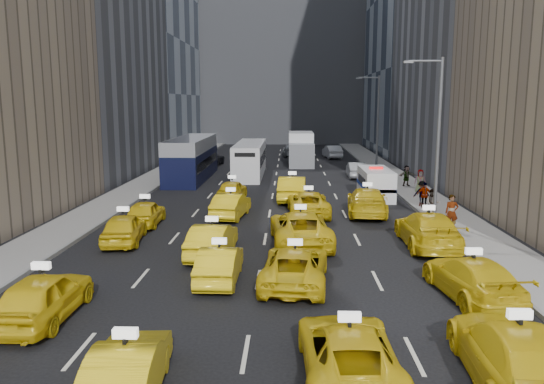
{
  "coord_description": "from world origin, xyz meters",
  "views": [
    {
      "loc": [
        1.13,
        -17.25,
        6.67
      ],
      "look_at": [
        0.27,
        10.01,
        2.0
      ],
      "focal_mm": 35.0,
      "sensor_mm": 36.0,
      "label": 1
    }
  ],
  "objects_px": {
    "double_decker": "(192,159)",
    "pedestrian_0": "(452,212)",
    "taxi_3": "(516,355)",
    "nypd_van": "(376,184)",
    "city_bus": "(250,159)",
    "box_truck": "(301,149)",
    "taxi_1": "(127,371)",
    "taxi_2": "(349,352)"
  },
  "relations": [
    {
      "from": "nypd_van",
      "to": "double_decker",
      "type": "distance_m",
      "value": 16.96
    },
    {
      "from": "double_decker",
      "to": "taxi_1",
      "type": "bearing_deg",
      "value": -77.74
    },
    {
      "from": "nypd_van",
      "to": "city_bus",
      "type": "distance_m",
      "value": 14.83
    },
    {
      "from": "double_decker",
      "to": "pedestrian_0",
      "type": "distance_m",
      "value": 25.16
    },
    {
      "from": "taxi_1",
      "to": "city_bus",
      "type": "distance_m",
      "value": 37.1
    },
    {
      "from": "nypd_van",
      "to": "city_bus",
      "type": "height_order",
      "value": "city_bus"
    },
    {
      "from": "double_decker",
      "to": "city_bus",
      "type": "bearing_deg",
      "value": 31.54
    },
    {
      "from": "nypd_van",
      "to": "pedestrian_0",
      "type": "height_order",
      "value": "nypd_van"
    },
    {
      "from": "double_decker",
      "to": "box_truck",
      "type": "xyz_separation_m",
      "value": [
        9.72,
        10.71,
        -0.07
      ]
    },
    {
      "from": "taxi_1",
      "to": "pedestrian_0",
      "type": "xyz_separation_m",
      "value": [
        11.97,
        15.83,
        0.39
      ]
    },
    {
      "from": "double_decker",
      "to": "pedestrian_0",
      "type": "height_order",
      "value": "double_decker"
    },
    {
      "from": "taxi_1",
      "to": "taxi_3",
      "type": "xyz_separation_m",
      "value": [
        8.98,
        0.81,
        0.11
      ]
    },
    {
      "from": "taxi_2",
      "to": "nypd_van",
      "type": "bearing_deg",
      "value": -102.33
    },
    {
      "from": "city_bus",
      "to": "taxi_2",
      "type": "bearing_deg",
      "value": -88.08
    },
    {
      "from": "taxi_1",
      "to": "taxi_2",
      "type": "xyz_separation_m",
      "value": [
        5.09,
        1.07,
        -0.0
      ]
    },
    {
      "from": "nypd_van",
      "to": "taxi_3",
      "type": "bearing_deg",
      "value": -94.99
    },
    {
      "from": "taxi_3",
      "to": "box_truck",
      "type": "distance_m",
      "value": 44.68
    },
    {
      "from": "nypd_van",
      "to": "double_decker",
      "type": "bearing_deg",
      "value": 145.42
    },
    {
      "from": "taxi_2",
      "to": "double_decker",
      "type": "height_order",
      "value": "double_decker"
    },
    {
      "from": "taxi_1",
      "to": "nypd_van",
      "type": "bearing_deg",
      "value": -114.96
    },
    {
      "from": "double_decker",
      "to": "box_truck",
      "type": "relative_size",
      "value": 1.64
    },
    {
      "from": "box_truck",
      "to": "taxi_3",
      "type": "bearing_deg",
      "value": -86.84
    },
    {
      "from": "double_decker",
      "to": "taxi_3",
      "type": "bearing_deg",
      "value": -63.44
    },
    {
      "from": "taxi_3",
      "to": "nypd_van",
      "type": "xyz_separation_m",
      "value": [
        0.72,
        24.98,
        0.19
      ]
    },
    {
      "from": "city_bus",
      "to": "box_truck",
      "type": "bearing_deg",
      "value": 53.54
    },
    {
      "from": "nypd_van",
      "to": "pedestrian_0",
      "type": "bearing_deg",
      "value": -80.5
    },
    {
      "from": "taxi_3",
      "to": "city_bus",
      "type": "relative_size",
      "value": 0.47
    },
    {
      "from": "taxi_3",
      "to": "double_decker",
      "type": "relative_size",
      "value": 0.45
    },
    {
      "from": "double_decker",
      "to": "city_bus",
      "type": "height_order",
      "value": "double_decker"
    },
    {
      "from": "city_bus",
      "to": "box_truck",
      "type": "relative_size",
      "value": 1.54
    },
    {
      "from": "nypd_van",
      "to": "pedestrian_0",
      "type": "xyz_separation_m",
      "value": [
        2.27,
        -9.97,
        0.08
      ]
    },
    {
      "from": "pedestrian_0",
      "to": "taxi_1",
      "type": "bearing_deg",
      "value": -122.73
    },
    {
      "from": "taxi_2",
      "to": "double_decker",
      "type": "xyz_separation_m",
      "value": [
        -9.88,
        33.51,
        1.08
      ]
    },
    {
      "from": "nypd_van",
      "to": "box_truck",
      "type": "relative_size",
      "value": 0.69
    },
    {
      "from": "taxi_3",
      "to": "box_truck",
      "type": "relative_size",
      "value": 0.73
    },
    {
      "from": "taxi_1",
      "to": "pedestrian_0",
      "type": "relative_size",
      "value": 2.26
    },
    {
      "from": "city_bus",
      "to": "box_truck",
      "type": "xyz_separation_m",
      "value": [
        4.83,
        8.21,
        0.22
      ]
    },
    {
      "from": "taxi_3",
      "to": "box_truck",
      "type": "bearing_deg",
      "value": -81.23
    },
    {
      "from": "taxi_1",
      "to": "box_truck",
      "type": "xyz_separation_m",
      "value": [
        4.93,
        45.29,
        1.0
      ]
    },
    {
      "from": "taxi_3",
      "to": "nypd_van",
      "type": "relative_size",
      "value": 1.06
    },
    {
      "from": "pedestrian_0",
      "to": "double_decker",
      "type": "bearing_deg",
      "value": 136.17
    },
    {
      "from": "box_truck",
      "to": "pedestrian_0",
      "type": "relative_size",
      "value": 4.11
    }
  ]
}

